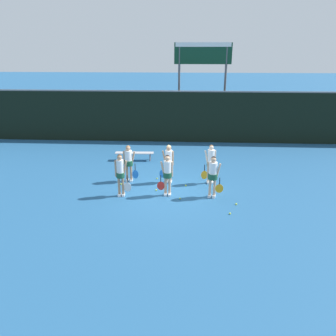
{
  "coord_description": "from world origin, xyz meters",
  "views": [
    {
      "loc": [
        0.72,
        -12.7,
        5.62
      ],
      "look_at": [
        0.01,
        0.04,
        0.93
      ],
      "focal_mm": 35.0,
      "sensor_mm": 36.0,
      "label": 1
    }
  ],
  "objects_px": {
    "player_1": "(167,172)",
    "player_4": "(169,161)",
    "tennis_ball_2": "(135,171)",
    "tennis_ball_3": "(121,184)",
    "bench_courtside": "(134,153)",
    "tennis_ball_7": "(180,199)",
    "scoreboard": "(203,64)",
    "tennis_ball_6": "(236,204)",
    "tennis_ball_0": "(186,185)",
    "tennis_ball_1": "(157,178)",
    "player_5": "(211,161)",
    "player_3": "(129,160)",
    "tennis_ball_8": "(216,172)",
    "tennis_ball_5": "(156,190)",
    "player_2": "(213,173)",
    "player_0": "(121,172)",
    "tennis_ball_4": "(230,213)"
  },
  "relations": [
    {
      "from": "player_1",
      "to": "player_4",
      "type": "distance_m",
      "value": 1.36
    },
    {
      "from": "tennis_ball_2",
      "to": "tennis_ball_3",
      "type": "bearing_deg",
      "value": -102.61
    },
    {
      "from": "bench_courtside",
      "to": "player_1",
      "type": "relative_size",
      "value": 1.19
    },
    {
      "from": "tennis_ball_7",
      "to": "scoreboard",
      "type": "bearing_deg",
      "value": 83.45
    },
    {
      "from": "tennis_ball_3",
      "to": "tennis_ball_6",
      "type": "relative_size",
      "value": 0.98
    },
    {
      "from": "tennis_ball_0",
      "to": "tennis_ball_1",
      "type": "bearing_deg",
      "value": 150.26
    },
    {
      "from": "player_5",
      "to": "tennis_ball_3",
      "type": "distance_m",
      "value": 4.02
    },
    {
      "from": "player_1",
      "to": "player_3",
      "type": "relative_size",
      "value": 1.03
    },
    {
      "from": "tennis_ball_0",
      "to": "tennis_ball_6",
      "type": "height_order",
      "value": "tennis_ball_6"
    },
    {
      "from": "tennis_ball_6",
      "to": "tennis_ball_8",
      "type": "relative_size",
      "value": 0.99
    },
    {
      "from": "player_3",
      "to": "tennis_ball_3",
      "type": "bearing_deg",
      "value": -120.99
    },
    {
      "from": "player_1",
      "to": "tennis_ball_5",
      "type": "bearing_deg",
      "value": 142.29
    },
    {
      "from": "player_2",
      "to": "tennis_ball_5",
      "type": "relative_size",
      "value": 25.31
    },
    {
      "from": "bench_courtside",
      "to": "player_0",
      "type": "relative_size",
      "value": 1.17
    },
    {
      "from": "tennis_ball_4",
      "to": "tennis_ball_5",
      "type": "distance_m",
      "value": 3.42
    },
    {
      "from": "player_4",
      "to": "tennis_ball_2",
      "type": "relative_size",
      "value": 26.14
    },
    {
      "from": "player_0",
      "to": "tennis_ball_4",
      "type": "height_order",
      "value": "player_0"
    },
    {
      "from": "player_2",
      "to": "player_3",
      "type": "height_order",
      "value": "player_2"
    },
    {
      "from": "player_0",
      "to": "tennis_ball_1",
      "type": "xyz_separation_m",
      "value": [
        1.27,
        1.85,
        -0.98
      ]
    },
    {
      "from": "player_2",
      "to": "tennis_ball_2",
      "type": "distance_m",
      "value": 4.5
    },
    {
      "from": "tennis_ball_1",
      "to": "tennis_ball_2",
      "type": "xyz_separation_m",
      "value": [
        -1.14,
        0.87,
        0.0
      ]
    },
    {
      "from": "player_1",
      "to": "tennis_ball_7",
      "type": "relative_size",
      "value": 26.47
    },
    {
      "from": "player_3",
      "to": "tennis_ball_4",
      "type": "height_order",
      "value": "player_3"
    },
    {
      "from": "tennis_ball_8",
      "to": "player_5",
      "type": "bearing_deg",
      "value": -107.04
    },
    {
      "from": "player_3",
      "to": "player_5",
      "type": "xyz_separation_m",
      "value": [
        3.58,
        -0.04,
        0.04
      ]
    },
    {
      "from": "player_4",
      "to": "tennis_ball_2",
      "type": "bearing_deg",
      "value": 152.33
    },
    {
      "from": "tennis_ball_0",
      "to": "tennis_ball_1",
      "type": "xyz_separation_m",
      "value": [
        -1.32,
        0.75,
        -0.0
      ]
    },
    {
      "from": "tennis_ball_7",
      "to": "tennis_ball_3",
      "type": "bearing_deg",
      "value": 153.1
    },
    {
      "from": "player_1",
      "to": "tennis_ball_0",
      "type": "distance_m",
      "value": 1.54
    },
    {
      "from": "tennis_ball_1",
      "to": "tennis_ball_7",
      "type": "distance_m",
      "value": 2.34
    },
    {
      "from": "tennis_ball_2",
      "to": "tennis_ball_8",
      "type": "height_order",
      "value": "tennis_ball_8"
    },
    {
      "from": "player_2",
      "to": "player_3",
      "type": "relative_size",
      "value": 1.03
    },
    {
      "from": "tennis_ball_8",
      "to": "tennis_ball_4",
      "type": "bearing_deg",
      "value": -87.84
    },
    {
      "from": "player_5",
      "to": "tennis_ball_1",
      "type": "relative_size",
      "value": 26.81
    },
    {
      "from": "tennis_ball_8",
      "to": "player_1",
      "type": "bearing_deg",
      "value": -129.67
    },
    {
      "from": "tennis_ball_0",
      "to": "tennis_ball_7",
      "type": "distance_m",
      "value": 1.34
    },
    {
      "from": "tennis_ball_6",
      "to": "player_1",
      "type": "bearing_deg",
      "value": 164.31
    },
    {
      "from": "tennis_ball_1",
      "to": "tennis_ball_8",
      "type": "relative_size",
      "value": 0.92
    },
    {
      "from": "player_5",
      "to": "tennis_ball_2",
      "type": "bearing_deg",
      "value": 150.13
    },
    {
      "from": "player_3",
      "to": "tennis_ball_2",
      "type": "height_order",
      "value": "player_3"
    },
    {
      "from": "tennis_ball_0",
      "to": "tennis_ball_5",
      "type": "height_order",
      "value": "same"
    },
    {
      "from": "tennis_ball_2",
      "to": "tennis_ball_0",
      "type": "bearing_deg",
      "value": -33.43
    },
    {
      "from": "tennis_ball_3",
      "to": "tennis_ball_0",
      "type": "bearing_deg",
      "value": -0.02
    },
    {
      "from": "player_3",
      "to": "tennis_ball_5",
      "type": "distance_m",
      "value": 1.89
    },
    {
      "from": "player_0",
      "to": "tennis_ball_4",
      "type": "distance_m",
      "value": 4.51
    },
    {
      "from": "tennis_ball_2",
      "to": "tennis_ball_4",
      "type": "height_order",
      "value": "same"
    },
    {
      "from": "player_0",
      "to": "player_4",
      "type": "relative_size",
      "value": 1.02
    },
    {
      "from": "player_5",
      "to": "player_0",
      "type": "bearing_deg",
      "value": -168.28
    },
    {
      "from": "player_1",
      "to": "tennis_ball_3",
      "type": "relative_size",
      "value": 24.91
    },
    {
      "from": "scoreboard",
      "to": "player_4",
      "type": "bearing_deg",
      "value": -101.58
    }
  ]
}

